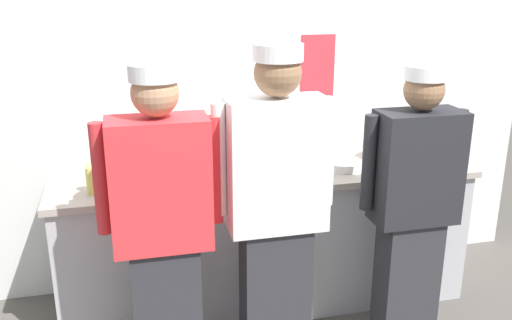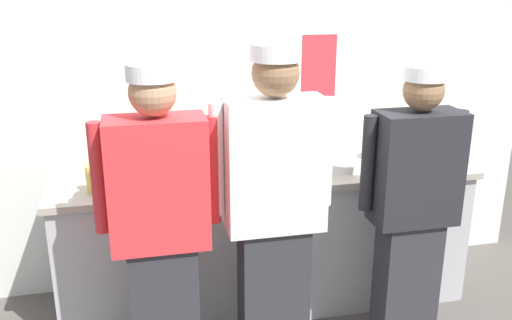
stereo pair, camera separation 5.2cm
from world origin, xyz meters
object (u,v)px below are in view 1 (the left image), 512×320
(chef_center, at_px, (276,208))
(deli_cup, at_px, (115,171))
(ramekin_green_sauce, at_px, (150,181))
(squeeze_bottle_secondary, at_px, (91,178))
(ramekin_yellow_sauce, at_px, (174,167))
(squeeze_bottle_primary, at_px, (162,178))
(chefs_knife, at_px, (207,172))
(chef_near_left, at_px, (162,227))
(mixing_bowl_steel, at_px, (395,153))
(squeeze_bottle_spare, at_px, (102,168))
(sheet_tray, at_px, (281,168))
(plate_stack_front, at_px, (344,165))
(plate_stack_rear, at_px, (206,171))
(chef_far_right, at_px, (413,204))

(chef_center, bearing_deg, deli_cup, 137.40)
(chef_center, relative_size, ramekin_green_sauce, 18.39)
(squeeze_bottle_secondary, bearing_deg, ramekin_yellow_sauce, 29.51)
(squeeze_bottle_primary, xyz_separation_m, ramekin_yellow_sauce, (0.10, 0.34, -0.06))
(squeeze_bottle_secondary, bearing_deg, chef_center, -29.70)
(ramekin_green_sauce, bearing_deg, chefs_knife, 22.26)
(chef_near_left, bearing_deg, mixing_bowl_steel, 23.03)
(chef_center, distance_m, chefs_knife, 0.75)
(squeeze_bottle_spare, bearing_deg, ramekin_green_sauce, -15.11)
(chef_near_left, bearing_deg, squeeze_bottle_primary, 85.34)
(squeeze_bottle_spare, distance_m, deli_cup, 0.12)
(sheet_tray, bearing_deg, plate_stack_front, -8.33)
(chef_near_left, distance_m, mixing_bowl_steel, 1.68)
(ramekin_green_sauce, bearing_deg, squeeze_bottle_secondary, -170.83)
(squeeze_bottle_spare, relative_size, ramekin_green_sauce, 2.25)
(deli_cup, bearing_deg, mixing_bowl_steel, -2.23)
(plate_stack_rear, relative_size, squeeze_bottle_primary, 1.30)
(sheet_tray, bearing_deg, chef_far_right, -46.75)
(plate_stack_rear, height_order, sheet_tray, plate_stack_rear)
(squeeze_bottle_secondary, distance_m, chefs_knife, 0.70)
(mixing_bowl_steel, bearing_deg, squeeze_bottle_secondary, -175.98)
(mixing_bowl_steel, height_order, ramekin_yellow_sauce, mixing_bowl_steel)
(chef_center, height_order, plate_stack_rear, chef_center)
(mixing_bowl_steel, distance_m, chefs_knife, 1.22)
(chef_center, height_order, sheet_tray, chef_center)
(chef_center, bearing_deg, plate_stack_rear, 111.28)
(squeeze_bottle_secondary, distance_m, ramekin_yellow_sauce, 0.55)
(squeeze_bottle_secondary, bearing_deg, chef_far_right, -15.78)
(squeeze_bottle_secondary, relative_size, ramekin_green_sauce, 1.97)
(chef_far_right, distance_m, squeeze_bottle_spare, 1.75)
(chef_near_left, height_order, ramekin_yellow_sauce, chef_near_left)
(deli_cup, bearing_deg, chef_near_left, -73.61)
(squeeze_bottle_spare, relative_size, ramekin_yellow_sauce, 2.35)
(ramekin_green_sauce, bearing_deg, chef_near_left, -87.85)
(chef_near_left, xyz_separation_m, deli_cup, (-0.21, 0.72, 0.06))
(plate_stack_front, bearing_deg, squeeze_bottle_secondary, -177.14)
(squeeze_bottle_primary, bearing_deg, chef_far_right, -17.33)
(chef_near_left, relative_size, plate_stack_front, 7.17)
(plate_stack_front, xyz_separation_m, ramekin_green_sauce, (-1.19, -0.02, 0.00))
(mixing_bowl_steel, height_order, squeeze_bottle_spare, squeeze_bottle_spare)
(squeeze_bottle_spare, xyz_separation_m, chefs_knife, (0.61, 0.07, -0.10))
(plate_stack_front, relative_size, sheet_tray, 0.49)
(squeeze_bottle_primary, height_order, ramekin_yellow_sauce, squeeze_bottle_primary)
(ramekin_yellow_sauce, bearing_deg, squeeze_bottle_primary, -106.46)
(plate_stack_front, height_order, mixing_bowl_steel, mixing_bowl_steel)
(chef_far_right, bearing_deg, mixing_bowl_steel, 72.39)
(chef_center, height_order, squeeze_bottle_spare, chef_center)
(deli_cup, distance_m, chefs_knife, 0.54)
(squeeze_bottle_primary, height_order, chefs_knife, squeeze_bottle_primary)
(squeeze_bottle_spare, bearing_deg, deli_cup, 48.25)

